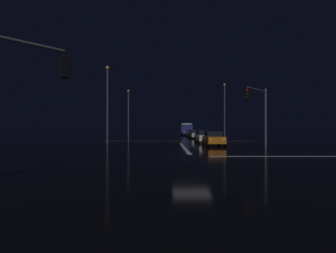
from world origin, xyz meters
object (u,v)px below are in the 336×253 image
object	(u,v)px
sedan_gray	(190,133)
sedan_red	(201,135)
sedan_black	(192,133)
traffic_signal_sw	(19,79)
sedan_orange	(213,138)
streetlamp_left_near	(107,99)
streetlamp_left_far	(128,110)
streetlamp_right_far	(224,107)
sedan_silver	(195,134)
box_truck	(186,129)
traffic_signal_ne	(258,106)
sedan_white	(204,137)

from	to	relation	value
sedan_gray	sedan_red	bearing A→B (deg)	-89.75
sedan_black	traffic_signal_sw	xyz separation A→B (m)	(-10.84, -41.79, 2.99)
sedan_orange	streetlamp_left_near	xyz separation A→B (m)	(-12.27, 3.52, 4.64)
streetlamp_left_far	streetlamp_right_far	bearing A→B (deg)	0.00
sedan_red	sedan_silver	bearing A→B (deg)	91.85
sedan_black	box_truck	size ratio (longest dim) A/B	0.52
box_truck	traffic_signal_sw	size ratio (longest dim) A/B	1.49
sedan_red	streetlamp_right_far	bearing A→B (deg)	56.27
sedan_silver	streetlamp_left_far	world-z (taller)	streetlamp_left_far
traffic_signal_ne	streetlamp_left_near	bearing A→B (deg)	158.38
sedan_red	traffic_signal_ne	world-z (taller)	traffic_signal_ne
traffic_signal_sw	streetlamp_left_near	bearing A→B (deg)	94.69
sedan_red	box_truck	size ratio (longest dim) A/B	0.52
traffic_signal_ne	sedan_silver	bearing A→B (deg)	99.84
sedan_red	streetlamp_left_near	bearing A→B (deg)	-147.50
streetlamp_left_near	streetlamp_left_far	xyz separation A→B (m)	(0.00, 16.00, -0.24)
sedan_orange	streetlamp_left_far	xyz separation A→B (m)	(-12.27, 19.52, 4.40)
sedan_black	streetlamp_left_near	size ratio (longest dim) A/B	0.46
sedan_orange	sedan_black	bearing A→B (deg)	89.37
sedan_orange	traffic_signal_sw	distance (m)	20.43
streetlamp_left_near	streetlamp_right_far	distance (m)	24.04
box_truck	sedan_black	bearing A→B (deg)	-88.05
sedan_black	streetlamp_left_far	size ratio (longest dim) A/B	0.48
sedan_white	streetlamp_left_far	xyz separation A→B (m)	(-12.06, 14.11, 4.40)
sedan_silver	streetlamp_right_far	bearing A→B (deg)	12.75
traffic_signal_ne	traffic_signal_sw	bearing A→B (deg)	-135.00
sedan_red	sedan_white	bearing A→B (deg)	-95.21
sedan_white	traffic_signal_sw	distance (m)	25.07
sedan_white	sedan_silver	size ratio (longest dim) A/B	1.00
sedan_white	streetlamp_left_near	distance (m)	13.06
traffic_signal_ne	streetlamp_left_near	size ratio (longest dim) A/B	0.62
streetlamp_left_near	streetlamp_left_far	world-z (taller)	streetlamp_left_near
sedan_white	sedan_silver	xyz separation A→B (m)	(0.34, 12.86, 0.00)
sedan_orange	sedan_gray	distance (m)	29.90
streetlamp_left_near	box_truck	bearing A→B (deg)	70.13
sedan_orange	streetlamp_right_far	distance (m)	20.93
sedan_white	streetlamp_left_far	size ratio (longest dim) A/B	0.48
traffic_signal_ne	streetlamp_left_near	world-z (taller)	streetlamp_left_near
traffic_signal_ne	sedan_black	bearing A→B (deg)	97.33
box_truck	traffic_signal_sw	bearing A→B (deg)	-100.87
traffic_signal_ne	sedan_red	bearing A→B (deg)	103.44
sedan_red	box_truck	xyz separation A→B (m)	(-0.51, 25.49, 0.91)
traffic_signal_sw	streetlamp_left_near	distance (m)	20.87
streetlamp_right_far	sedan_black	bearing A→B (deg)	136.89
sedan_red	box_truck	bearing A→B (deg)	91.14
traffic_signal_ne	streetlamp_left_far	world-z (taller)	streetlamp_left_far
sedan_white	sedan_red	size ratio (longest dim) A/B	1.00
sedan_gray	streetlamp_left_near	bearing A→B (deg)	-115.43
streetlamp_left_far	sedan_gray	bearing A→B (deg)	39.61
traffic_signal_ne	traffic_signal_sw	size ratio (longest dim) A/B	1.06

